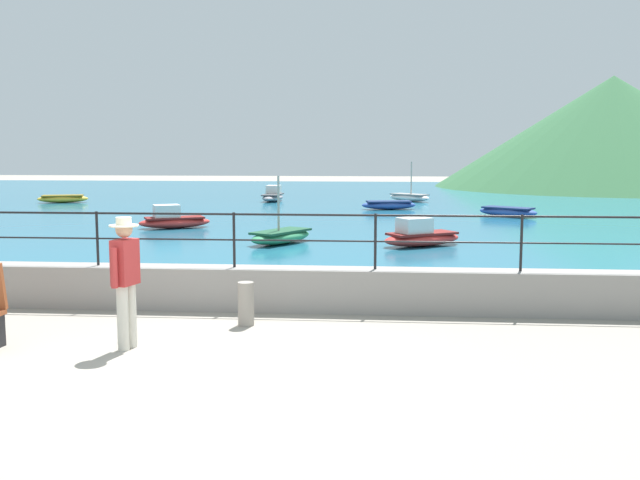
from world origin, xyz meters
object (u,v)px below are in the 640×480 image
Objects in this scene: boat_0 at (63,199)px; boat_6 at (173,220)px; boat_1 at (389,205)px; boat_4 at (281,236)px; bollard at (246,304)px; boat_7 at (409,197)px; boat_2 at (508,211)px; person_walking at (125,276)px; boat_3 at (273,196)px; boat_5 at (421,236)px.

boat_6 is (8.32, -10.38, 0.07)m from boat_0.
boat_1 is 11.77m from boat_4.
boat_1 is 0.99× the size of boat_4.
boat_7 is at bearing 82.56° from bollard.
boat_2 is 1.03× the size of boat_7.
person_walking is at bearing -64.27° from boat_0.
boat_3 is (-10.02, 7.16, 0.07)m from boat_2.
boat_1 is (3.60, 21.81, -0.72)m from person_walking.
boat_5 is at bearing -41.27° from boat_0.
boat_5 is at bearing -25.66° from boat_6.
boat_5 is (6.32, -15.87, 0.00)m from boat_3.
boat_7 reaches higher than boat_3.
boat_7 is at bearing 76.08° from boat_4.
boat_5 is (16.07, -14.11, 0.07)m from boat_0.
bollard reaches higher than boat_0.
boat_1 is 1.03× the size of boat_3.
bollard is 0.27× the size of boat_2.
boat_4 is at bearing -131.23° from boat_2.
boat_1 is 5.31m from boat_2.
boat_1 is (15.32, -2.52, 0.00)m from boat_0.
boat_0 is at bearing 128.70° from boat_6.
boat_5 is at bearing 66.94° from person_walking.
person_walking reaches higher than boat_6.
boat_3 is 0.96× the size of boat_4.
boat_4 reaches higher than person_walking.
boat_6 is at bearing -51.30° from boat_0.
bollard is 26.37m from boat_0.
person_walking is 10.46m from boat_4.
person_walking is 0.73× the size of boat_2.
boat_0 is 1.01× the size of boat_4.
boat_3 reaches higher than boat_1.
boat_6 is (-1.43, -12.15, 0.00)m from boat_3.
boat_2 is (19.77, -5.40, 0.00)m from boat_0.
boat_1 is at bearing -37.55° from boat_3.
boat_1 is at bearing 80.64° from person_walking.
person_walking is 2.04m from bollard.
boat_0 is 1.05× the size of boat_3.
person_walking is 0.75× the size of boat_7.
boat_1 is (2.27, 20.40, -0.07)m from bollard.
boat_6 is at bearing 103.72° from person_walking.
boat_2 is 0.98× the size of boat_4.
boat_6 reaches higher than boat_0.
boat_5 is 8.60m from boat_6.
boat_5 is at bearing 71.05° from bollard.
boat_2 is at bearing 23.51° from boat_6.
boat_2 is 0.99× the size of boat_5.
boat_3 is (9.75, 1.76, 0.07)m from boat_0.
boat_2 is at bearing 66.98° from boat_5.
boat_3 is at bearing 99.32° from boat_4.
boat_0 is 18.58m from boat_4.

